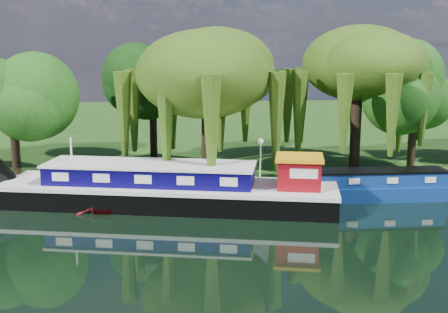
{
  "coord_description": "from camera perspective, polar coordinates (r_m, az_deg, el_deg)",
  "views": [
    {
      "loc": [
        -4.49,
        -23.18,
        8.66
      ],
      "look_at": [
        -2.11,
        6.11,
        2.8
      ],
      "focal_mm": 45.0,
      "sensor_mm": 36.0,
      "label": 1
    }
  ],
  "objects": [
    {
      "name": "willow_left",
      "position": [
        34.58,
        -1.76,
        8.25
      ],
      "size": [
        7.34,
        7.34,
        8.79
      ],
      "color": "black",
      "rests_on": "far_bank"
    },
    {
      "name": "ground",
      "position": [
        25.15,
        6.0,
        -8.93
      ],
      "size": [
        120.0,
        120.0,
        0.0
      ],
      "primitive_type": "plane",
      "color": "black"
    },
    {
      "name": "tree_far_left",
      "position": [
        36.38,
        -20.77,
        5.74
      ],
      "size": [
        4.67,
        4.67,
        7.52
      ],
      "color": "black",
      "rests_on": "far_bank"
    },
    {
      "name": "tree_far_mid",
      "position": [
        40.62,
        -7.3,
        7.02
      ],
      "size": [
        4.65,
        4.65,
        7.61
      ],
      "color": "black",
      "rests_on": "far_bank"
    },
    {
      "name": "mooring_posts",
      "position": [
        32.75,
        2.48,
        -2.35
      ],
      "size": [
        19.16,
        0.16,
        1.0
      ],
      "color": "silver",
      "rests_on": "far_bank"
    },
    {
      "name": "willow_right",
      "position": [
        38.37,
        13.48,
        8.13
      ],
      "size": [
        7.1,
        7.1,
        8.65
      ],
      "color": "black",
      "rests_on": "far_bank"
    },
    {
      "name": "far_bank",
      "position": [
        57.97,
        -0.15,
        2.91
      ],
      "size": [
        120.0,
        52.0,
        0.45
      ],
      "primitive_type": "cube",
      "color": "#1A3C10",
      "rests_on": "ground"
    },
    {
      "name": "narrowboat",
      "position": [
        33.1,
        14.43,
        -3.09
      ],
      "size": [
        12.49,
        2.1,
        1.82
      ],
      "rotation": [
        0.0,
        0.0,
        0.0
      ],
      "color": "navy",
      "rests_on": "ground"
    },
    {
      "name": "red_dinghy",
      "position": [
        30.49,
        -12.33,
        -5.49
      ],
      "size": [
        3.26,
        2.83,
        0.57
      ],
      "primitive_type": "imported",
      "rotation": [
        0.0,
        0.0,
        1.19
      ],
      "color": "maroon",
      "rests_on": "ground"
    },
    {
      "name": "lamppost",
      "position": [
        34.61,
        3.72,
        0.87
      ],
      "size": [
        0.36,
        0.36,
        2.56
      ],
      "color": "silver",
      "rests_on": "far_bank"
    },
    {
      "name": "dutch_barge",
      "position": [
        30.74,
        -5.38,
        -3.29
      ],
      "size": [
        18.66,
        7.74,
        3.84
      ],
      "rotation": [
        0.0,
        0.0,
        -0.21
      ],
      "color": "black",
      "rests_on": "ground"
    },
    {
      "name": "tree_far_right",
      "position": [
        38.88,
        18.84,
        6.06
      ],
      "size": [
        4.5,
        4.5,
        7.37
      ],
      "color": "black",
      "rests_on": "far_bank"
    }
  ]
}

